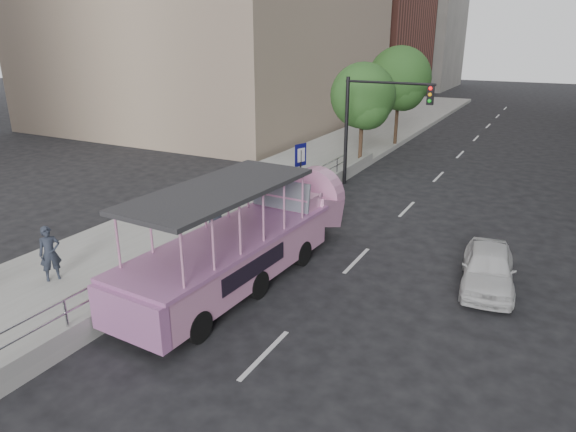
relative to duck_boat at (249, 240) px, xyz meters
The scene contains 13 objects.
ground 2.42m from the duck_boat, 42.62° to the right, with size 160.00×160.00×0.00m, color black.
sidewalk 9.60m from the duck_boat, 116.08° to the left, with size 5.50×80.00×0.30m, color #A3A39D.
kerb_wall 1.80m from the duck_boat, 160.00° to the left, with size 0.24×30.00×0.36m, color gray.
guardrail 1.67m from the duck_boat, 160.00° to the left, with size 0.07×22.00×0.71m.
duck_boat is the anchor object (origin of this frame).
car 7.13m from the duck_boat, 21.64° to the left, with size 1.46×3.62×1.23m, color silver.
pedestrian_near 5.74m from the duck_boat, 143.02° to the right, with size 0.60×0.39×1.64m, color #262C39.
pedestrian_far 3.64m from the duck_boat, 141.57° to the left, with size 0.82×0.53×1.67m, color #262C39.
parking_sign 6.54m from the duck_boat, 102.81° to the left, with size 0.23×0.61×2.85m.
traffic_signal 11.31m from the duck_boat, 90.78° to the left, with size 4.20×0.32×5.20m.
street_tree_near 14.84m from the duck_boat, 96.87° to the left, with size 3.52×3.52×5.72m.
street_tree_far 20.79m from the duck_boat, 94.32° to the left, with size 3.97×3.97×6.45m.
midrise_stone_b 64.82m from the duck_boat, 103.00° to the left, with size 16.00×14.00×20.00m, color gray.
Camera 1 is at (6.29, -10.75, 7.07)m, focal length 32.00 mm.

